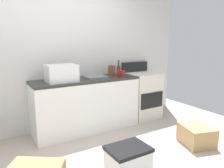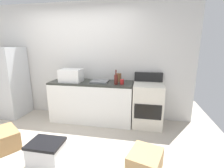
# 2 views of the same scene
# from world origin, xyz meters

# --- Properties ---
(ground_plane) EXTENTS (6.00, 6.00, 0.00)m
(ground_plane) POSITION_xyz_m (0.00, 0.00, 0.00)
(ground_plane) COLOR #B2A899
(wall_back) EXTENTS (5.00, 0.10, 2.60)m
(wall_back) POSITION_xyz_m (0.00, 1.55, 1.30)
(wall_back) COLOR silver
(wall_back) RESTS_ON ground_plane
(kitchen_counter) EXTENTS (1.80, 0.60, 0.90)m
(kitchen_counter) POSITION_xyz_m (0.30, 1.20, 0.45)
(kitchen_counter) COLOR white
(kitchen_counter) RESTS_ON ground_plane
(refrigerator) EXTENTS (0.68, 0.66, 1.63)m
(refrigerator) POSITION_xyz_m (-1.75, 1.15, 0.82)
(refrigerator) COLOR silver
(refrigerator) RESTS_ON ground_plane
(stove_oven) EXTENTS (0.60, 0.61, 1.10)m
(stove_oven) POSITION_xyz_m (1.52, 1.21, 0.47)
(stove_oven) COLOR silver
(stove_oven) RESTS_ON ground_plane
(microwave) EXTENTS (0.46, 0.34, 0.27)m
(microwave) POSITION_xyz_m (-0.13, 1.14, 1.04)
(microwave) COLOR white
(microwave) RESTS_ON kitchen_counter
(sink_basin) EXTENTS (0.36, 0.32, 0.03)m
(sink_basin) POSITION_xyz_m (0.48, 1.21, 0.92)
(sink_basin) COLOR slate
(sink_basin) RESTS_ON kitchen_counter
(wine_bottle) EXTENTS (0.07, 0.07, 0.30)m
(wine_bottle) POSITION_xyz_m (0.87, 1.05, 1.01)
(wine_bottle) COLOR #591E19
(wine_bottle) RESTS_ON kitchen_counter
(coffee_mug) EXTENTS (0.08, 0.08, 0.10)m
(coffee_mug) POSITION_xyz_m (0.98, 1.10, 0.95)
(coffee_mug) COLOR red
(coffee_mug) RESTS_ON kitchen_counter
(knife_block) EXTENTS (0.10, 0.10, 0.18)m
(knife_block) POSITION_xyz_m (0.88, 1.32, 0.99)
(knife_block) COLOR brown
(knife_block) RESTS_ON kitchen_counter
(cardboard_box_large) EXTENTS (0.52, 0.56, 0.29)m
(cardboard_box_large) POSITION_xyz_m (1.47, -0.17, 0.14)
(cardboard_box_large) COLOR tan
(cardboard_box_large) RESTS_ON ground_plane
(cardboard_box_medium) EXTENTS (0.69, 0.66, 0.31)m
(cardboard_box_medium) POSITION_xyz_m (-0.85, -0.09, 0.15)
(cardboard_box_medium) COLOR #A37A4C
(cardboard_box_medium) RESTS_ON ground_plane
(storage_bin) EXTENTS (0.46, 0.36, 0.38)m
(storage_bin) POSITION_xyz_m (0.11, -0.32, 0.19)
(storage_bin) COLOR silver
(storage_bin) RESTS_ON ground_plane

